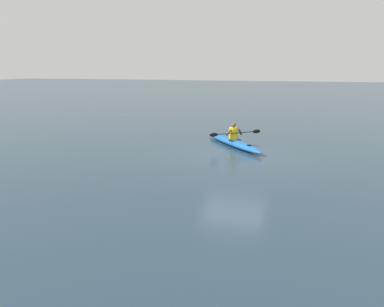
# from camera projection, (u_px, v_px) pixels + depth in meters

# --- Properties ---
(ground_plane) EXTENTS (160.00, 160.00, 0.00)m
(ground_plane) POSITION_uv_depth(u_px,v_px,m) (235.00, 155.00, 13.86)
(ground_plane) COLOR #233847
(kayak) EXTENTS (3.40, 3.87, 0.30)m
(kayak) POSITION_uv_depth(u_px,v_px,m) (233.00, 142.00, 15.55)
(kayak) COLOR #1959A5
(kayak) RESTS_ON ground
(kayaker) EXTENTS (1.93, 1.64, 0.72)m
(kayaker) POSITION_uv_depth(u_px,v_px,m) (234.00, 132.00, 15.38)
(kayaker) COLOR yellow
(kayaker) RESTS_ON kayak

